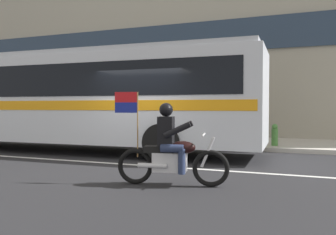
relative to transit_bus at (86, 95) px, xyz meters
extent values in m
plane|color=black|center=(2.47, -1.19, -1.88)|extent=(60.00, 60.00, 0.00)
cube|color=#B7B2A8|center=(2.47, 3.91, -1.81)|extent=(28.00, 3.80, 0.15)
cube|color=silver|center=(2.47, -1.79, -1.88)|extent=(26.60, 0.14, 0.01)
cube|color=#233347|center=(2.47, 5.77, 2.79)|extent=(25.76, 0.10, 1.40)
cube|color=silver|center=(0.00, 0.01, -0.15)|extent=(11.49, 2.83, 2.70)
cube|color=black|center=(0.00, 0.01, 0.40)|extent=(10.58, 2.85, 0.96)
cube|color=orange|center=(0.00, 0.01, -0.35)|extent=(11.27, 2.86, 0.28)
cube|color=#ADB1BA|center=(0.00, 0.01, 1.26)|extent=(11.26, 2.70, 0.16)
cylinder|color=black|center=(3.15, -1.17, -1.36)|extent=(1.04, 0.30, 1.04)
torus|color=black|center=(5.06, -3.47, -1.54)|extent=(0.69, 0.22, 0.69)
torus|color=black|center=(3.63, -3.76, -1.54)|extent=(0.69, 0.22, 0.69)
cube|color=silver|center=(4.30, -3.62, -1.44)|extent=(0.68, 0.40, 0.36)
ellipsoid|color=black|center=(4.54, -3.58, -1.16)|extent=(0.53, 0.37, 0.24)
cube|color=black|center=(4.10, -3.66, -1.20)|extent=(0.60, 0.36, 0.12)
cylinder|color=silver|center=(5.00, -3.48, -1.24)|extent=(0.28, 0.11, 0.58)
cylinder|color=silver|center=(4.92, -3.50, -0.92)|extent=(0.16, 0.64, 0.04)
cylinder|color=silver|center=(4.03, -3.84, -1.49)|extent=(0.56, 0.20, 0.09)
cube|color=black|center=(4.23, -3.64, -0.86)|extent=(0.35, 0.41, 0.56)
sphere|color=black|center=(4.23, -3.64, -0.45)|extent=(0.26, 0.26, 0.26)
cylinder|color=#232D4C|center=(4.33, -3.43, -1.16)|extent=(0.44, 0.23, 0.15)
cylinder|color=#232D4C|center=(4.51, -3.40, -1.40)|extent=(0.13, 0.13, 0.46)
cylinder|color=#232D4C|center=(4.40, -3.79, -1.16)|extent=(0.44, 0.23, 0.15)
cylinder|color=#232D4C|center=(4.58, -3.75, -1.40)|extent=(0.13, 0.13, 0.46)
cylinder|color=black|center=(4.42, -3.39, -0.82)|extent=(0.53, 0.21, 0.32)
cylinder|color=black|center=(4.50, -3.79, -0.82)|extent=(0.53, 0.21, 0.32)
cylinder|color=olive|center=(3.68, -3.75, -0.73)|extent=(0.02, 0.02, 1.25)
cube|color=red|center=(3.46, -3.79, -0.21)|extent=(0.44, 0.11, 0.20)
cube|color=navy|center=(3.46, -3.79, -0.41)|extent=(0.44, 0.11, 0.20)
cylinder|color=#4C8C3F|center=(5.78, 2.68, -1.44)|extent=(0.22, 0.22, 0.58)
sphere|color=#4C8C3F|center=(5.78, 2.68, -1.08)|extent=(0.20, 0.20, 0.20)
cylinder|color=#4C8C3F|center=(5.78, 2.54, -1.41)|extent=(0.09, 0.10, 0.09)
camera|label=1|loc=(6.60, -9.77, -0.39)|focal=37.22mm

